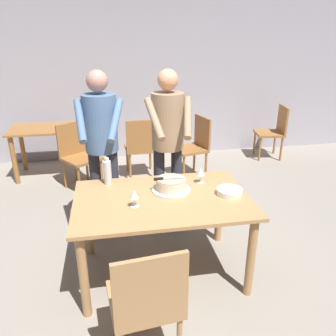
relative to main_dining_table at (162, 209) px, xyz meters
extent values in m
plane|color=gray|center=(0.00, 0.00, -0.64)|extent=(14.00, 14.00, 0.00)
cube|color=#ADA8B2|center=(0.00, 3.26, 0.71)|extent=(10.00, 0.12, 2.70)
cube|color=tan|center=(0.00, 0.00, 0.09)|extent=(1.46, 0.95, 0.03)
cylinder|color=tan|center=(-0.65, -0.40, -0.28)|extent=(0.07, 0.07, 0.72)
cylinder|color=tan|center=(0.65, -0.40, -0.28)|extent=(0.07, 0.07, 0.72)
cylinder|color=tan|center=(-0.65, 0.40, -0.28)|extent=(0.07, 0.07, 0.72)
cylinder|color=tan|center=(0.65, 0.40, -0.28)|extent=(0.07, 0.07, 0.72)
cylinder|color=silver|center=(0.10, 0.13, 0.12)|extent=(0.34, 0.34, 0.01)
cylinder|color=beige|center=(0.10, 0.13, 0.17)|extent=(0.26, 0.26, 0.09)
cylinder|color=#A49984|center=(0.10, 0.13, 0.22)|extent=(0.25, 0.25, 0.01)
cube|color=silver|center=(0.12, 0.13, 0.23)|extent=(0.20, 0.02, 0.00)
cube|color=black|center=(-0.01, 0.13, 0.23)|extent=(0.08, 0.02, 0.02)
cylinder|color=white|center=(0.57, -0.04, 0.11)|extent=(0.22, 0.22, 0.01)
cylinder|color=white|center=(0.57, -0.04, 0.12)|extent=(0.22, 0.22, 0.01)
cylinder|color=white|center=(0.57, -0.04, 0.13)|extent=(0.22, 0.22, 0.01)
cylinder|color=white|center=(0.57, -0.04, 0.14)|extent=(0.22, 0.22, 0.01)
cylinder|color=white|center=(0.57, -0.04, 0.15)|extent=(0.22, 0.22, 0.01)
cylinder|color=silver|center=(-0.24, -0.11, 0.11)|extent=(0.07, 0.07, 0.00)
cylinder|color=silver|center=(-0.24, -0.11, 0.15)|extent=(0.01, 0.01, 0.07)
cone|color=silver|center=(-0.24, -0.11, 0.22)|extent=(0.08, 0.08, 0.07)
cylinder|color=silver|center=(0.39, 0.24, 0.11)|extent=(0.07, 0.07, 0.00)
cylinder|color=silver|center=(0.39, 0.24, 0.15)|extent=(0.01, 0.01, 0.07)
cone|color=silver|center=(0.39, 0.24, 0.22)|extent=(0.08, 0.08, 0.07)
cylinder|color=silver|center=(-0.44, 0.36, 0.22)|extent=(0.07, 0.07, 0.22)
cylinder|color=silver|center=(-0.44, 0.36, 0.34)|extent=(0.04, 0.04, 0.03)
cylinder|color=#2D2D38|center=(0.26, 0.70, -0.17)|extent=(0.11, 0.11, 0.95)
cylinder|color=#2D2D38|center=(0.08, 0.70, -0.17)|extent=(0.11, 0.11, 0.95)
cylinder|color=#997A5B|center=(0.17, 0.70, 0.58)|extent=(0.32, 0.32, 0.55)
sphere|color=tan|center=(0.17, 0.70, 0.98)|extent=(0.20, 0.20, 0.20)
cylinder|color=#997A5B|center=(0.33, 0.51, 0.66)|extent=(0.16, 0.42, 0.34)
cylinder|color=#997A5B|center=(0.02, 0.52, 0.66)|extent=(0.15, 0.42, 0.34)
cylinder|color=#2D2D38|center=(-0.39, 0.72, -0.17)|extent=(0.11, 0.11, 0.95)
cylinder|color=#2D2D38|center=(-0.57, 0.73, -0.17)|extent=(0.11, 0.11, 0.95)
cylinder|color=#4C6B93|center=(-0.48, 0.73, 0.58)|extent=(0.32, 0.32, 0.55)
sphere|color=tan|center=(-0.48, 0.73, 0.98)|extent=(0.20, 0.20, 0.20)
cylinder|color=#4C6B93|center=(-0.34, 0.53, 0.66)|extent=(0.19, 0.42, 0.34)
cylinder|color=#4C6B93|center=(-0.65, 0.56, 0.66)|extent=(0.12, 0.42, 0.34)
cube|color=tan|center=(-0.24, -0.78, -0.21)|extent=(0.49, 0.49, 0.04)
cylinder|color=tan|center=(-0.45, -0.62, -0.44)|extent=(0.04, 0.04, 0.41)
cylinder|color=tan|center=(-0.08, -0.58, -0.44)|extent=(0.04, 0.04, 0.41)
cube|color=tan|center=(-0.22, -0.98, 0.03)|extent=(0.44, 0.08, 0.45)
cube|color=#9E6633|center=(-1.33, 2.56, 0.08)|extent=(1.00, 0.70, 0.03)
cylinder|color=#9E6633|center=(-1.76, 2.28, -0.29)|extent=(0.07, 0.07, 0.71)
cylinder|color=#9E6633|center=(-0.91, 2.28, -0.29)|extent=(0.07, 0.07, 0.71)
cylinder|color=#9E6633|center=(-1.76, 2.83, -0.29)|extent=(0.07, 0.07, 0.71)
cylinder|color=#9E6633|center=(-0.91, 2.83, -0.29)|extent=(0.07, 0.07, 0.71)
cube|color=#9E6633|center=(2.29, 2.70, -0.21)|extent=(0.51, 0.51, 0.04)
cylinder|color=#9E6633|center=(2.09, 2.55, -0.44)|extent=(0.04, 0.04, 0.41)
cylinder|color=#9E6633|center=(2.15, 2.91, -0.44)|extent=(0.04, 0.04, 0.41)
cylinder|color=#9E6633|center=(2.44, 2.49, -0.44)|extent=(0.04, 0.04, 0.41)
cylinder|color=#9E6633|center=(2.50, 2.85, -0.44)|extent=(0.04, 0.04, 0.41)
cube|color=#9E6633|center=(2.50, 2.67, 0.03)|extent=(0.10, 0.44, 0.45)
cube|color=#9E6633|center=(0.75, 2.12, -0.21)|extent=(0.53, 0.53, 0.04)
cylinder|color=#9E6633|center=(0.62, 1.90, -0.44)|extent=(0.04, 0.04, 0.41)
cylinder|color=#9E6633|center=(0.53, 2.25, -0.44)|extent=(0.04, 0.04, 0.41)
cylinder|color=#9E6633|center=(0.97, 1.98, -0.44)|extent=(0.04, 0.04, 0.41)
cylinder|color=#9E6633|center=(0.89, 2.34, -0.44)|extent=(0.04, 0.04, 0.41)
cube|color=#9E6633|center=(0.95, 2.16, 0.03)|extent=(0.13, 0.43, 0.45)
cube|color=#9E6633|center=(-0.80, 1.97, -0.21)|extent=(0.61, 0.61, 0.04)
cylinder|color=#9E6633|center=(-0.54, 1.93, -0.44)|extent=(0.04, 0.04, 0.41)
cylinder|color=#9E6633|center=(-0.84, 1.72, -0.44)|extent=(0.04, 0.04, 0.41)
cylinder|color=#9E6633|center=(-0.76, 2.23, -0.44)|extent=(0.04, 0.04, 0.41)
cylinder|color=#9E6633|center=(-1.05, 2.01, -0.44)|extent=(0.04, 0.04, 0.41)
cube|color=#9E6633|center=(-0.92, 2.14, 0.03)|extent=(0.37, 0.28, 0.45)
cube|color=#9E6633|center=(0.04, 2.30, -0.21)|extent=(0.46, 0.46, 0.04)
cylinder|color=#9E6633|center=(-0.15, 2.47, -0.44)|extent=(0.04, 0.04, 0.41)
cylinder|color=#9E6633|center=(0.21, 2.49, -0.44)|extent=(0.04, 0.04, 0.41)
cylinder|color=#9E6633|center=(-0.14, 2.11, -0.44)|extent=(0.04, 0.04, 0.41)
cylinder|color=#9E6633|center=(0.23, 2.13, -0.44)|extent=(0.04, 0.04, 0.41)
cube|color=#9E6633|center=(0.05, 2.09, 0.03)|extent=(0.44, 0.05, 0.45)
camera|label=1|loc=(-0.39, -2.47, 1.38)|focal=35.84mm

